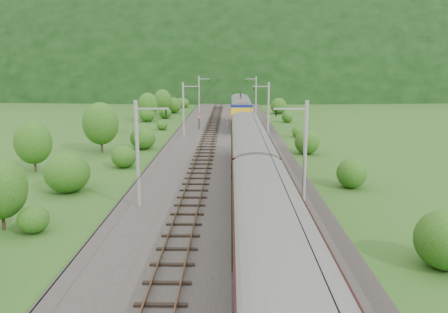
{
  "coord_description": "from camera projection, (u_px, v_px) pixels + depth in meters",
  "views": [
    {
      "loc": [
        0.7,
        -31.58,
        10.88
      ],
      "look_at": [
        0.11,
        7.34,
        2.6
      ],
      "focal_mm": 35.0,
      "sensor_mm": 36.0,
      "label": 1
    }
  ],
  "objects": [
    {
      "name": "railbed",
      "position": [
        223.0,
        175.0,
        42.91
      ],
      "size": [
        14.0,
        220.0,
        0.3
      ],
      "primitive_type": "cube",
      "color": "#38332D",
      "rests_on": "ground"
    },
    {
      "name": "vegetation_left",
      "position": [
        77.0,
        148.0,
        44.26
      ],
      "size": [
        12.75,
        149.24,
        6.61
      ],
      "color": "#264A13",
      "rests_on": "ground"
    },
    {
      "name": "mountain_ridge",
      "position": [
        71.0,
        79.0,
        328.35
      ],
      "size": [
        336.0,
        280.0,
        132.0
      ],
      "primitive_type": "ellipsoid",
      "color": "black",
      "rests_on": "ground"
    },
    {
      "name": "signal",
      "position": [
        199.0,
        122.0,
        71.74
      ],
      "size": [
        0.24,
        0.24,
        2.17
      ],
      "color": "black",
      "rests_on": "railbed"
    },
    {
      "name": "vegetation_right",
      "position": [
        326.0,
        148.0,
        50.41
      ],
      "size": [
        6.59,
        108.84,
        3.17
      ],
      "color": "#264A13",
      "rests_on": "ground"
    },
    {
      "name": "mountain_main",
      "position": [
        230.0,
        81.0,
        287.44
      ],
      "size": [
        504.0,
        360.0,
        244.0
      ],
      "primitive_type": "ellipsoid",
      "color": "black",
      "rests_on": "ground"
    },
    {
      "name": "hazard_post_near",
      "position": [
        226.0,
        114.0,
        86.91
      ],
      "size": [
        0.18,
        0.18,
        1.71
      ],
      "primitive_type": "cylinder",
      "color": "red",
      "rests_on": "railbed"
    },
    {
      "name": "track_right",
      "position": [
        248.0,
        173.0,
        42.83
      ],
      "size": [
        2.4,
        220.0,
        0.27
      ],
      "color": "brown",
      "rests_on": "railbed"
    },
    {
      "name": "train",
      "position": [
        276.0,
        259.0,
        15.97
      ],
      "size": [
        3.31,
        132.59,
        5.77
      ],
      "color": "black",
      "rests_on": "ground"
    },
    {
      "name": "catenary_left",
      "position": [
        184.0,
        109.0,
        63.61
      ],
      "size": [
        2.54,
        192.28,
        8.0
      ],
      "color": "gray",
      "rests_on": "railbed"
    },
    {
      "name": "track_left",
      "position": [
        199.0,
        173.0,
        42.9
      ],
      "size": [
        2.4,
        220.0,
        0.27
      ],
      "color": "brown",
      "rests_on": "railbed"
    },
    {
      "name": "catenary_right",
      "position": [
        268.0,
        109.0,
        63.43
      ],
      "size": [
        2.54,
        192.28,
        8.0
      ],
      "color": "gray",
      "rests_on": "railbed"
    },
    {
      "name": "ground",
      "position": [
        221.0,
        210.0,
        33.16
      ],
      "size": [
        600.0,
        600.0,
        0.0
      ],
      "primitive_type": "plane",
      "color": "#30591C",
      "rests_on": "ground"
    },
    {
      "name": "hazard_post_far",
      "position": [
        227.0,
        122.0,
        75.62
      ],
      "size": [
        0.14,
        0.14,
        1.29
      ],
      "primitive_type": "cylinder",
      "color": "red",
      "rests_on": "railbed"
    },
    {
      "name": "overhead_wires",
      "position": [
        223.0,
        104.0,
        41.46
      ],
      "size": [
        4.83,
        198.0,
        0.03
      ],
      "color": "black",
      "rests_on": "ground"
    }
  ]
}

